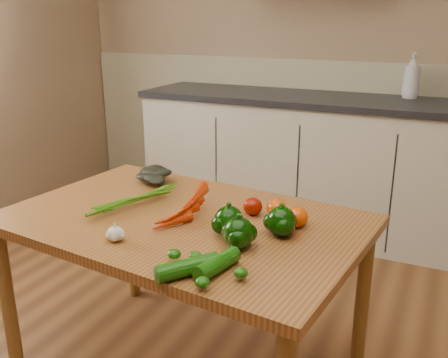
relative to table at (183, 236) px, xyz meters
name	(u,v)px	position (x,y,z in m)	size (l,w,h in m)	color
room	(147,70)	(0.10, -0.33, 0.64)	(4.04, 5.04, 2.64)	brown
counter_run	(355,168)	(0.31, 1.68, -0.15)	(2.84, 0.64, 1.14)	beige
table	(183,236)	(0.00, 0.00, 0.00)	(1.36, 0.96, 0.69)	#9E5E2D
soap_bottle_a	(412,76)	(0.58, 1.84, 0.43)	(0.11, 0.11, 0.28)	silver
carrot_bunch	(170,206)	(-0.06, 0.01, 0.11)	(0.24, 0.18, 0.06)	red
leafy_greens	(154,172)	(-0.32, 0.30, 0.12)	(0.18, 0.16, 0.09)	black
garlic_bulb	(115,234)	(-0.10, -0.27, 0.10)	(0.06, 0.06, 0.05)	white
pepper_a	(229,221)	(0.22, -0.07, 0.13)	(0.10, 0.10, 0.10)	black
pepper_b	(281,221)	(0.38, 0.00, 0.13)	(0.10, 0.10, 0.10)	black
pepper_c	(239,233)	(0.29, -0.14, 0.13)	(0.10, 0.10, 0.10)	black
tomato_a	(253,206)	(0.22, 0.13, 0.11)	(0.07, 0.07, 0.06)	#861102
tomato_b	(277,209)	(0.31, 0.15, 0.11)	(0.08, 0.08, 0.07)	#DE4705
tomato_c	(297,217)	(0.40, 0.10, 0.11)	(0.08, 0.08, 0.07)	#DE4705
zucchini_a	(217,264)	(0.29, -0.31, 0.10)	(0.05, 0.05, 0.17)	#104A07
zucchini_b	(188,267)	(0.23, -0.37, 0.10)	(0.05, 0.05, 0.19)	#104A07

